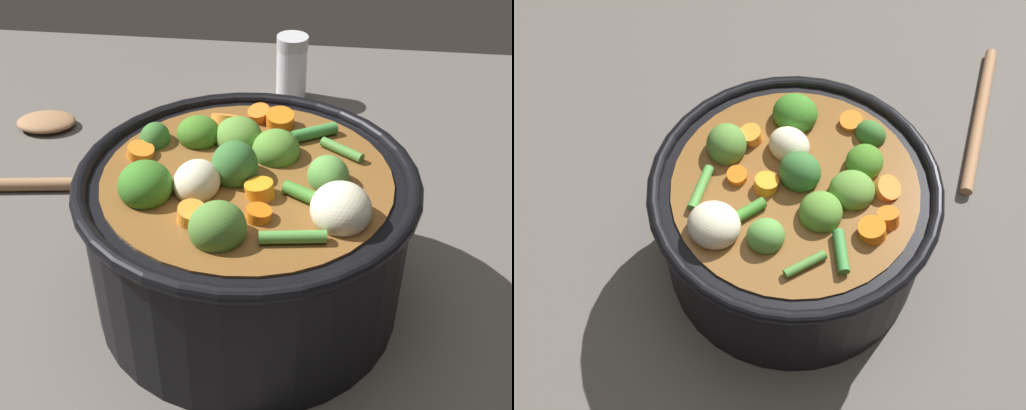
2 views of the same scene
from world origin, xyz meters
The scene contains 2 objects.
ground_plane centered at (0.00, 0.00, 0.00)m, with size 1.10×1.10×0.00m, color #514C47.
cooking_pot centered at (0.00, 0.00, 0.07)m, with size 0.27×0.27×0.16m.
Camera 2 is at (0.33, 0.13, 0.64)m, focal length 47.45 mm.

